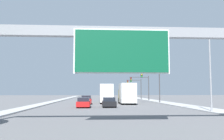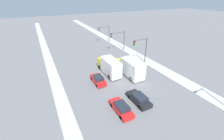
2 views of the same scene
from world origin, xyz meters
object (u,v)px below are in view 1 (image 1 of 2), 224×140
at_px(car_far_right, 84,103).
at_px(traffic_light_far_intersection, 136,86).
at_px(truck_box_primary, 106,94).
at_px(car_near_right, 109,102).
at_px(truck_box_secondary, 127,94).
at_px(traffic_light_mid_block, 142,84).
at_px(traffic_light_near_intersection, 153,81).
at_px(sign_gantry, 122,44).
at_px(street_lamp_right, 208,63).
at_px(car_near_center, 86,100).

distance_m(car_far_right, traffic_light_far_intersection, 34.76).
bearing_deg(truck_box_primary, car_near_right, -90.00).
xyz_separation_m(car_near_right, truck_box_secondary, (3.50, 7.90, 1.14)).
bearing_deg(traffic_light_mid_block, traffic_light_near_intersection, -88.09).
distance_m(sign_gantry, truck_box_primary, 29.05).
height_order(car_near_right, traffic_light_mid_block, traffic_light_mid_block).
bearing_deg(car_far_right, traffic_light_far_intersection, 69.00).
bearing_deg(traffic_light_near_intersection, truck_box_primary, -172.01).
xyz_separation_m(truck_box_primary, traffic_light_mid_block, (8.74, 11.27, 2.17)).
distance_m(truck_box_secondary, traffic_light_mid_block, 14.95).
bearing_deg(street_lamp_right, traffic_light_near_intersection, 92.73).
distance_m(traffic_light_far_intersection, street_lamp_right, 41.34).
xyz_separation_m(truck_box_secondary, traffic_light_near_intersection, (5.57, 3.84, 2.39)).
distance_m(sign_gantry, car_near_right, 18.96).
bearing_deg(truck_box_secondary, traffic_light_far_intersection, 77.22).
bearing_deg(traffic_light_far_intersection, sign_gantry, -100.08).
bearing_deg(traffic_light_near_intersection, traffic_light_mid_block, 91.91).
bearing_deg(car_far_right, car_near_center, 90.00).
bearing_deg(car_near_right, truck_box_secondary, 66.12).
relative_size(truck_box_secondary, traffic_light_near_intersection, 1.19).
xyz_separation_m(sign_gantry, truck_box_secondary, (3.50, 26.25, -3.63)).
xyz_separation_m(car_near_center, truck_box_secondary, (7.00, -0.26, 1.09)).
xyz_separation_m(sign_gantry, traffic_light_far_intersection, (8.91, 50.10, -1.68)).
bearing_deg(truck_box_secondary, truck_box_primary, 143.73).
relative_size(car_near_center, traffic_light_mid_block, 0.73).
bearing_deg(truck_box_secondary, car_near_center, 177.87).
height_order(car_far_right, truck_box_secondary, truck_box_secondary).
height_order(traffic_light_mid_block, street_lamp_right, street_lamp_right).
height_order(car_near_right, traffic_light_far_intersection, traffic_light_far_intersection).
relative_size(sign_gantry, street_lamp_right, 2.29).
xyz_separation_m(car_near_center, street_lamp_right, (13.59, -17.72, 4.48)).
bearing_deg(traffic_light_far_intersection, traffic_light_near_intersection, -89.52).
xyz_separation_m(car_far_right, truck_box_primary, (3.50, 11.05, 1.12)).
relative_size(truck_box_secondary, street_lamp_right, 0.84).
distance_m(car_near_center, traffic_light_near_intersection, 13.53).
relative_size(truck_box_secondary, traffic_light_mid_block, 1.29).
xyz_separation_m(car_far_right, traffic_light_mid_block, (12.24, 22.33, 3.29)).
bearing_deg(truck_box_secondary, car_near_right, -113.88).
xyz_separation_m(truck_box_secondary, traffic_light_far_intersection, (5.41, 23.84, 1.95)).
xyz_separation_m(car_near_right, car_near_center, (-3.50, 8.16, 0.05)).
relative_size(car_far_right, truck_box_primary, 0.61).
bearing_deg(sign_gantry, truck_box_primary, 90.00).
bearing_deg(street_lamp_right, car_near_center, 127.50).
distance_m(car_near_right, car_far_right, 3.55).
bearing_deg(traffic_light_far_intersection, truck_box_secondary, -102.78).
bearing_deg(car_far_right, truck_box_secondary, 50.47).
relative_size(car_near_right, traffic_light_mid_block, 0.78).
relative_size(car_far_right, traffic_light_far_intersection, 0.81).
relative_size(car_near_center, street_lamp_right, 0.48).
relative_size(sign_gantry, traffic_light_far_intersection, 3.66).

